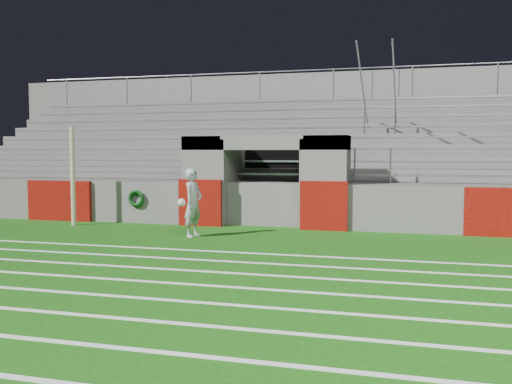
% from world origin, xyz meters
% --- Properties ---
extents(ground, '(90.00, 90.00, 0.00)m').
position_xyz_m(ground, '(0.00, 0.00, 0.00)').
color(ground, '#154F0D').
rests_on(ground, ground).
extents(field_post, '(0.13, 0.13, 2.88)m').
position_xyz_m(field_post, '(-5.41, 2.04, 1.44)').
color(field_post, '#BEB18D').
rests_on(field_post, ground).
extents(field_markings, '(28.00, 8.09, 0.01)m').
position_xyz_m(field_markings, '(0.00, -5.00, 0.01)').
color(field_markings, white).
rests_on(field_markings, ground).
extents(stadium_structure, '(26.00, 8.48, 5.42)m').
position_xyz_m(stadium_structure, '(0.00, 7.97, 1.49)').
color(stadium_structure, '#565452').
rests_on(stadium_structure, ground).
extents(goalkeeper_with_ball, '(0.62, 0.69, 1.73)m').
position_xyz_m(goalkeeper_with_ball, '(-1.20, 0.90, 0.87)').
color(goalkeeper_with_ball, '#A1A5AB').
rests_on(goalkeeper_with_ball, ground).
extents(hose_coil, '(0.50, 0.14, 0.54)m').
position_xyz_m(hose_coil, '(-3.84, 2.92, 0.74)').
color(hose_coil, '#0C3F14').
rests_on(hose_coil, ground).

